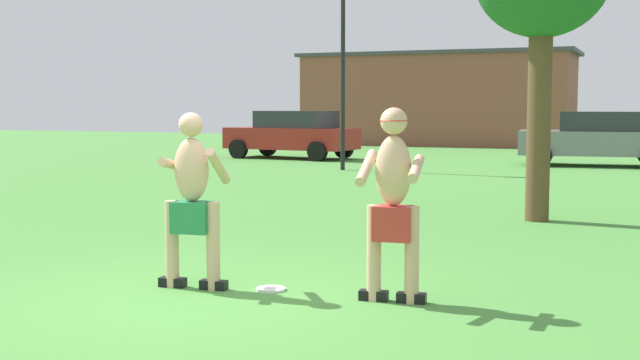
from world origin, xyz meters
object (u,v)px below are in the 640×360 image
Objects in this scene: player_in_green at (192,196)px; lamp_post at (343,46)px; frisbee at (271,289)px; car_red_far_end at (293,134)px; car_gray_mid_lot at (598,138)px; player_with_cap at (393,195)px.

lamp_post reaches higher than player_in_green.
lamp_post is (-3.88, 14.30, 2.45)m from player_in_green.
frisbee is 0.06× the size of car_red_far_end.
car_gray_mid_lot is (1.71, 18.30, 0.81)m from frisbee.
lamp_post is (3.29, -3.97, 2.52)m from car_red_far_end.
car_red_far_end is (-9.11, 18.08, -0.14)m from player_with_cap.
car_gray_mid_lot and car_red_far_end have the same top height.
frisbee is at bearing -66.38° from car_red_far_end.
lamp_post is (-6.33, -4.19, 2.52)m from car_gray_mid_lot.
car_red_far_end is 0.83× the size of lamp_post.
car_gray_mid_lot is at bearing 88.42° from player_with_cap.
player_in_green is 5.96× the size of frisbee.
player_in_green is 18.65m from car_gray_mid_lot.
player_in_green is 15.02m from lamp_post.
frisbee is at bearing -95.34° from car_gray_mid_lot.
frisbee is 0.06× the size of car_gray_mid_lot.
car_red_far_end is (-7.91, 18.08, 0.81)m from frisbee.
frisbee is 19.75m from car_red_far_end.
player_with_cap is at bearing -91.58° from car_gray_mid_lot.
player_with_cap is 6.17× the size of frisbee.
car_red_far_end reaches higher than frisbee.
player_with_cap is 1.04× the size of player_in_green.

